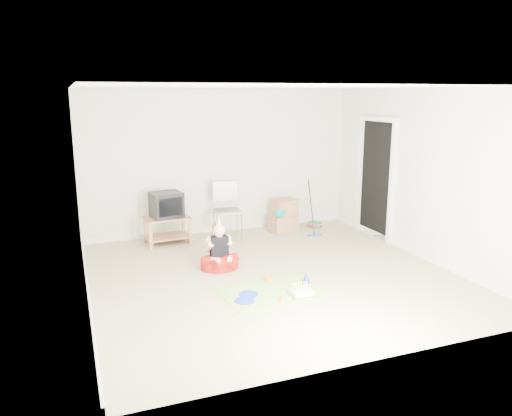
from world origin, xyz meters
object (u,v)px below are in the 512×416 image
object	(u,v)px
folding_chair	(227,211)
cardboard_boxes	(284,216)
crt_tv	(166,205)
seated_woman	(219,257)
birthday_cake	(301,293)
tv_stand	(167,228)

from	to	relation	value
folding_chair	cardboard_boxes	distance (m)	1.13
crt_tv	seated_woman	size ratio (longest dim) A/B	0.62
cardboard_boxes	birthday_cake	size ratio (longest dim) A/B	2.16
crt_tv	seated_woman	bearing A→B (deg)	-82.40
tv_stand	birthday_cake	bearing A→B (deg)	-68.11
folding_chair	seated_woman	world-z (taller)	folding_chair
folding_chair	cardboard_boxes	bearing A→B (deg)	2.94
tv_stand	seated_woman	size ratio (longest dim) A/B	0.95
crt_tv	seated_woman	xyz separation A→B (m)	(0.47, -1.53, -0.50)
birthday_cake	tv_stand	bearing A→B (deg)	111.89
tv_stand	folding_chair	distance (m)	1.08
tv_stand	cardboard_boxes	bearing A→B (deg)	-0.88
crt_tv	seated_woman	distance (m)	1.68
folding_chair	birthday_cake	distance (m)	2.83
tv_stand	folding_chair	size ratio (longest dim) A/B	0.75
seated_woman	cardboard_boxes	bearing A→B (deg)	41.60
crt_tv	seated_woman	world-z (taller)	crt_tv
tv_stand	birthday_cake	xyz separation A→B (m)	(1.16, -2.88, -0.23)
seated_woman	birthday_cake	distance (m)	1.52
tv_stand	cardboard_boxes	world-z (taller)	cardboard_boxes
tv_stand	birthday_cake	size ratio (longest dim) A/B	2.74
tv_stand	crt_tv	world-z (taller)	crt_tv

